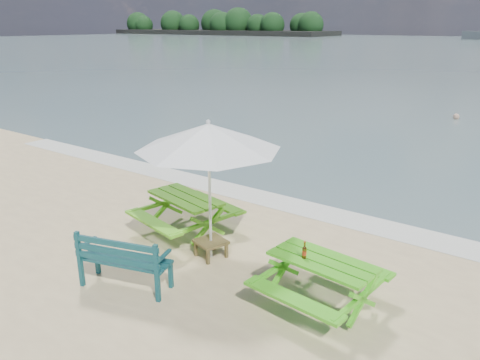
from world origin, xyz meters
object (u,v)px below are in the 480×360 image
Objects in this scene: park_bench at (126,271)px; side_table at (211,248)px; patio_umbrella at (209,137)px; picnic_table_left at (186,215)px; swimmer at (454,130)px; picnic_table_right at (321,283)px; beer_bottle at (304,253)px.

park_bench reaches higher than side_table.
patio_umbrella reaches higher than park_bench.
picnic_table_left is 2.21m from park_bench.
patio_umbrella is at bearing -92.13° from swimmer.
park_bench is 18.31m from swimmer.
swimmer is (0.62, 16.65, -2.81)m from patio_umbrella.
park_bench reaches higher than picnic_table_left.
picnic_table_right is 1.23× the size of swimmer.
beer_bottle is (-0.25, -0.11, 0.48)m from picnic_table_right.
swimmer is at bearing 94.92° from beer_bottle.
picnic_table_right is 0.55m from beer_bottle.
picnic_table_right is (3.41, -0.72, -0.02)m from picnic_table_left.
patio_umbrella is at bearing 0.00° from side_table.
patio_umbrella is 2.54m from beer_bottle.
patio_umbrella reaches higher than side_table.
beer_bottle is (3.16, -0.83, 0.47)m from picnic_table_left.
patio_umbrella is at bearing 73.80° from park_bench.
patio_umbrella is 11.67× the size of beer_bottle.
side_table is at bearing 171.30° from beer_bottle.
picnic_table_left is at bearing -96.01° from swimmer.
picnic_table_right is at bearing -5.06° from side_table.
park_bench is 2.60m from patio_umbrella.
beer_bottle is 17.08m from swimmer.
picnic_table_right is 1.21× the size of park_bench.
patio_umbrella is (1.08, -0.52, 1.89)m from picnic_table_left.
swimmer is (-1.71, 16.85, -0.90)m from picnic_table_right.
picnic_table_left is 1.12× the size of picnic_table_right.
patio_umbrella reaches higher than beer_bottle.
beer_bottle is (2.08, -0.32, -1.42)m from patio_umbrella.
park_bench is 2.91m from beer_bottle.
side_table is 16.67m from swimmer.
patio_umbrella is (0.47, 1.61, 1.98)m from park_bench.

